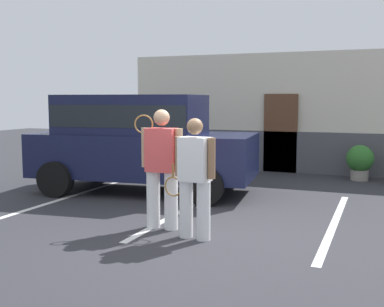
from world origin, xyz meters
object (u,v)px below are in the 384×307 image
Objects in this scene: tennis_player_woman at (194,177)px; potted_plant_by_porch at (360,161)px; tennis_player_man at (162,167)px; parked_suv at (139,138)px.

potted_plant_by_porch is (1.92, 6.08, -0.40)m from tennis_player_woman.
tennis_player_man reaches higher than potted_plant_by_porch.
tennis_player_woman reaches higher than potted_plant_by_porch.
parked_suv is at bearing -142.58° from potted_plant_by_porch.
tennis_player_man is 1.06× the size of tennis_player_woman.
potted_plant_by_porch is at bearing 30.86° from parked_suv.
parked_suv is 3.68m from tennis_player_woman.
tennis_player_woman is (2.36, -2.81, -0.27)m from parked_suv.
tennis_player_woman is at bearing 153.74° from tennis_player_man.
potted_plant_by_porch is (2.58, 5.76, -0.47)m from tennis_player_man.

